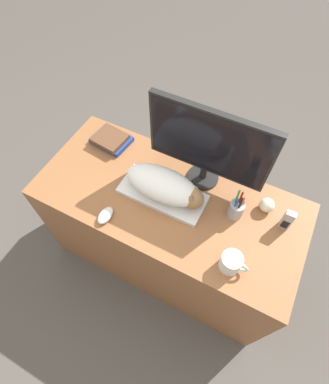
% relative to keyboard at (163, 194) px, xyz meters
% --- Properties ---
extents(ground_plane, '(12.00, 12.00, 0.00)m').
position_rel_keyboard_xyz_m(ground_plane, '(0.04, -0.31, -0.75)').
color(ground_plane, '#4C4742').
extents(desk, '(1.37, 0.62, 0.74)m').
position_rel_keyboard_xyz_m(desk, '(0.04, -0.00, -0.38)').
color(desk, brown).
rests_on(desk, ground_plane).
extents(keyboard, '(0.44, 0.19, 0.02)m').
position_rel_keyboard_xyz_m(keyboard, '(0.00, 0.00, 0.00)').
color(keyboard, silver).
rests_on(keyboard, desk).
extents(cat, '(0.40, 0.18, 0.14)m').
position_rel_keyboard_xyz_m(cat, '(0.02, 0.00, 0.08)').
color(cat, white).
rests_on(cat, keyboard).
extents(monitor, '(0.59, 0.16, 0.46)m').
position_rel_keyboard_xyz_m(monitor, '(0.14, 0.19, 0.25)').
color(monitor, black).
rests_on(monitor, desk).
extents(computer_mouse, '(0.06, 0.10, 0.04)m').
position_rel_keyboard_xyz_m(computer_mouse, '(-0.18, -0.24, 0.01)').
color(computer_mouse, silver).
rests_on(computer_mouse, desk).
extents(coffee_mug, '(0.12, 0.09, 0.09)m').
position_rel_keyboard_xyz_m(coffee_mug, '(0.43, -0.19, 0.03)').
color(coffee_mug, silver).
rests_on(coffee_mug, desk).
extents(pen_cup, '(0.07, 0.07, 0.20)m').
position_rel_keyboard_xyz_m(pen_cup, '(0.36, 0.06, 0.04)').
color(pen_cup, '#939399').
rests_on(pen_cup, desk).
extents(baseball, '(0.07, 0.07, 0.07)m').
position_rel_keyboard_xyz_m(baseball, '(0.48, 0.16, 0.02)').
color(baseball, beige).
rests_on(baseball, desk).
extents(phone, '(0.04, 0.03, 0.12)m').
position_rel_keyboard_xyz_m(phone, '(0.59, 0.11, 0.05)').
color(phone, '#99999E').
rests_on(phone, desk).
extents(book_stack, '(0.22, 0.19, 0.05)m').
position_rel_keyboard_xyz_m(book_stack, '(-0.43, 0.18, 0.01)').
color(book_stack, navy).
rests_on(book_stack, desk).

